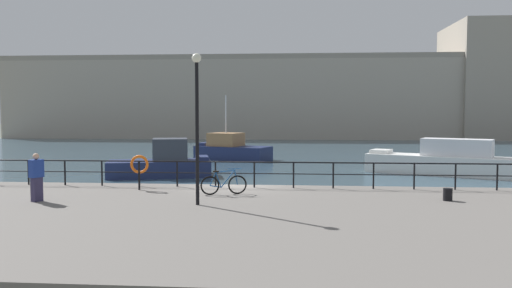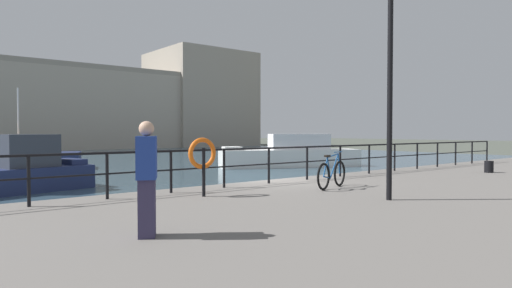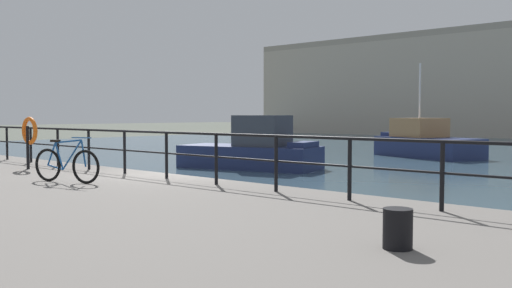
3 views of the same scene
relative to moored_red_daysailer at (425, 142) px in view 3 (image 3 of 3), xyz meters
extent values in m
plane|color=#4C5147|center=(3.00, -20.99, -0.86)|extent=(240.00, 240.00, 0.00)
cube|color=navy|center=(0.19, -0.07, -0.29)|extent=(6.61, 4.62, 1.11)
cube|color=#997047|center=(-0.44, 0.16, 0.81)|extent=(3.11, 3.01, 1.09)
cube|color=navy|center=(-2.19, 0.83, 0.39)|extent=(1.34, 1.99, 0.24)
cylinder|color=silver|center=(-0.44, 0.16, 2.92)|extent=(0.10, 0.10, 3.12)
cube|color=navy|center=(-2.95, -11.54, -0.34)|extent=(6.63, 3.83, 1.01)
cube|color=#333842|center=(-2.30, -11.38, 0.84)|extent=(2.47, 2.35, 1.36)
cube|color=navy|center=(-0.40, -10.92, 0.28)|extent=(1.13, 1.83, 0.24)
cylinder|color=black|center=(-4.28, -21.74, 0.61)|extent=(0.07, 0.07, 1.05)
cylinder|color=black|center=(-2.66, -21.74, 0.61)|extent=(0.07, 0.07, 1.05)
cylinder|color=black|center=(-1.05, -21.74, 0.61)|extent=(0.07, 0.07, 1.05)
cylinder|color=black|center=(0.57, -21.74, 0.61)|extent=(0.07, 0.07, 1.05)
cylinder|color=black|center=(2.18, -21.74, 0.61)|extent=(0.07, 0.07, 1.05)
cylinder|color=black|center=(3.80, -21.74, 0.61)|extent=(0.07, 0.07, 1.05)
cylinder|color=black|center=(5.41, -21.74, 0.61)|extent=(0.07, 0.07, 1.05)
cylinder|color=black|center=(7.03, -21.74, 0.61)|extent=(0.07, 0.07, 1.05)
cylinder|color=black|center=(8.64, -21.74, 0.61)|extent=(0.07, 0.07, 1.05)
cylinder|color=black|center=(10.26, -21.74, 0.61)|extent=(0.07, 0.07, 1.05)
cylinder|color=black|center=(4.61, -21.74, 1.14)|extent=(24.22, 0.06, 0.06)
cylinder|color=black|center=(4.61, -21.74, 0.67)|extent=(24.22, 0.04, 0.04)
torus|color=black|center=(3.31, -23.50, 0.45)|extent=(0.71, 0.27, 0.72)
torus|color=black|center=(2.30, -23.81, 0.45)|extent=(0.71, 0.27, 0.72)
cylinder|color=#194C8C|center=(2.96, -23.60, 0.69)|extent=(0.53, 0.20, 0.66)
cylinder|color=#194C8C|center=(2.61, -23.71, 0.65)|extent=(0.23, 0.10, 0.58)
cylinder|color=#194C8C|center=(2.86, -23.63, 0.97)|extent=(0.70, 0.25, 0.11)
cylinder|color=#194C8C|center=(2.51, -23.74, 0.41)|extent=(0.42, 0.16, 0.12)
cylinder|color=#194C8C|center=(2.41, -23.77, 0.69)|extent=(0.26, 0.11, 0.51)
cylinder|color=#194C8C|center=(3.26, -23.51, 0.73)|extent=(0.14, 0.08, 0.57)
cube|color=black|center=(2.52, -23.74, 0.98)|extent=(0.24, 0.15, 0.05)
cylinder|color=#194C8C|center=(3.21, -23.53, 1.06)|extent=(0.50, 0.18, 0.02)
cylinder|color=black|center=(10.87, -24.32, 0.31)|extent=(0.32, 0.32, 0.44)
cylinder|color=black|center=(-0.73, -22.77, 0.66)|extent=(0.08, 0.08, 1.15)
torus|color=orange|center=(-0.73, -22.71, 1.11)|extent=(0.75, 0.11, 0.75)
camera|label=1|loc=(5.62, -43.16, 3.30)|focal=36.87mm
camera|label=2|loc=(-6.25, -31.58, 1.62)|focal=30.72mm
camera|label=3|loc=(13.67, -29.78, 1.54)|focal=38.96mm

